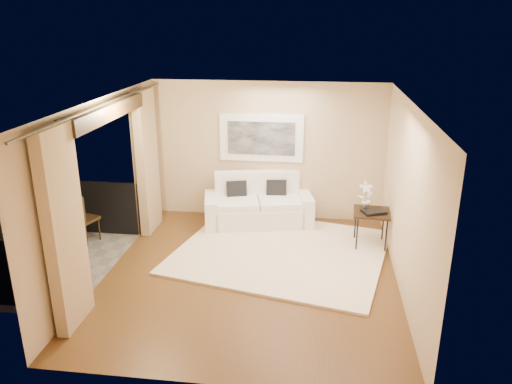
% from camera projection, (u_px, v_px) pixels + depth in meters
% --- Properties ---
extents(floor, '(5.00, 5.00, 0.00)m').
position_uv_depth(floor, '(250.00, 275.00, 7.81)').
color(floor, brown).
rests_on(floor, ground).
extents(room_shell, '(5.00, 6.40, 5.00)m').
position_uv_depth(room_shell, '(105.00, 112.00, 7.24)').
color(room_shell, white).
rests_on(room_shell, ground).
extents(balcony, '(1.81, 2.60, 1.17)m').
position_uv_depth(balcony, '(51.00, 253.00, 8.15)').
color(balcony, '#605B56').
rests_on(balcony, ground).
extents(curtains, '(0.16, 4.80, 2.64)m').
position_uv_depth(curtains, '(114.00, 189.00, 7.63)').
color(curtains, tan).
rests_on(curtains, ground).
extents(artwork, '(1.62, 0.07, 0.92)m').
position_uv_depth(artwork, '(261.00, 138.00, 9.60)').
color(artwork, white).
rests_on(artwork, room_shell).
extents(rug, '(3.96, 3.63, 0.04)m').
position_uv_depth(rug, '(281.00, 251.00, 8.55)').
color(rug, '#FFE9CD').
rests_on(rug, floor).
extents(sofa, '(2.18, 1.28, 0.98)m').
position_uv_depth(sofa, '(258.00, 206.00, 9.67)').
color(sofa, white).
rests_on(sofa, floor).
extents(side_table, '(0.64, 0.64, 0.66)m').
position_uv_depth(side_table, '(371.00, 214.00, 8.59)').
color(side_table, black).
rests_on(side_table, floor).
extents(tray, '(0.46, 0.40, 0.05)m').
position_uv_depth(tray, '(374.00, 212.00, 8.50)').
color(tray, black).
rests_on(tray, side_table).
extents(orchid, '(0.30, 0.25, 0.48)m').
position_uv_depth(orchid, '(366.00, 195.00, 8.62)').
color(orchid, white).
rests_on(orchid, side_table).
extents(bistro_table, '(0.78, 0.78, 0.77)m').
position_uv_depth(bistro_table, '(31.00, 228.00, 7.81)').
color(bistro_table, black).
rests_on(bistro_table, balcony).
extents(balcony_chair_far, '(0.51, 0.51, 0.94)m').
position_uv_depth(balcony_chair_far, '(80.00, 215.00, 8.72)').
color(balcony_chair_far, black).
rests_on(balcony_chair_far, balcony).
extents(balcony_chair_near, '(0.50, 0.50, 0.97)m').
position_uv_depth(balcony_chair_near, '(33.00, 238.00, 7.79)').
color(balcony_chair_near, black).
rests_on(balcony_chair_near, balcony).
extents(ice_bucket, '(0.18, 0.18, 0.20)m').
position_uv_depth(ice_bucket, '(22.00, 215.00, 7.86)').
color(ice_bucket, silver).
rests_on(ice_bucket, bistro_table).
extents(candle, '(0.06, 0.06, 0.07)m').
position_uv_depth(candle, '(39.00, 218.00, 7.91)').
color(candle, red).
rests_on(candle, bistro_table).
extents(vase, '(0.04, 0.04, 0.18)m').
position_uv_depth(vase, '(21.00, 222.00, 7.62)').
color(vase, silver).
rests_on(vase, bistro_table).
extents(glass_a, '(0.06, 0.06, 0.12)m').
position_uv_depth(glass_a, '(36.00, 223.00, 7.65)').
color(glass_a, white).
rests_on(glass_a, bistro_table).
extents(glass_b, '(0.06, 0.06, 0.12)m').
position_uv_depth(glass_b, '(41.00, 221.00, 7.75)').
color(glass_b, silver).
rests_on(glass_b, bistro_table).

